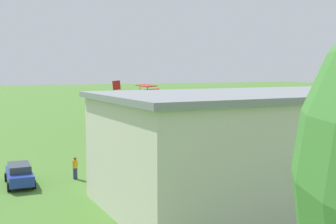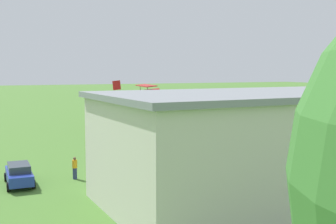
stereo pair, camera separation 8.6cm
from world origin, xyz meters
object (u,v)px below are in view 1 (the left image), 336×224
Objects in this scene: car_orange at (305,142)px; person_watching_takeoff at (145,151)px; car_blue at (19,174)px; person_at_fence_line at (112,156)px; hangar at (291,142)px; biplane at (139,93)px; person_beside_truck at (75,168)px.

person_watching_takeoff reaches higher than car_orange.
car_orange is 2.88× the size of person_watching_takeoff.
car_blue is 8.87m from person_at_fence_line.
hangar is at bearing 110.57° from person_watching_takeoff.
car_orange is 28.60m from car_blue.
biplane is 22.86m from person_watching_takeoff.
person_watching_takeoff is (5.16, -13.76, -2.65)m from hangar.
person_at_fence_line is (20.41, -1.58, -0.06)m from car_orange.
car_orange reaches higher than person_at_fence_line.
hangar reaches higher than person_watching_takeoff.
person_beside_truck is (7.44, 4.21, 0.04)m from person_watching_takeoff.
person_at_fence_line is at bearing -56.98° from hangar.
hangar is at bearing 86.17° from biplane.
person_beside_truck is at bearing 41.24° from person_at_fence_line.
person_beside_truck reaches higher than car_blue.
biplane is at bearing -67.81° from car_orange.
car_orange is 3.07× the size of person_at_fence_line.
person_watching_takeoff is at bearing -7.41° from car_orange.
person_at_fence_line is (10.87, 21.82, -4.27)m from biplane.
hangar reaches higher than car_blue.
biplane is 5.10× the size of person_at_fence_line.
person_at_fence_line is at bearing -138.76° from person_beside_truck.
hangar is 15.88m from person_at_fence_line.
car_blue is at bearing 23.80° from person_at_fence_line.
person_watching_takeoff is (7.50, 21.18, -4.22)m from biplane.
person_at_fence_line is (8.53, -13.12, -2.70)m from hangar.
hangar is 16.02m from person_beside_truck.
biplane is at bearing -120.47° from person_beside_truck.
hangar is at bearing 123.02° from person_at_fence_line.
car_blue is 4.04m from person_beside_truck.
hangar is 5.92× the size of car_blue.
hangar is 15.43× the size of person_beside_truck.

